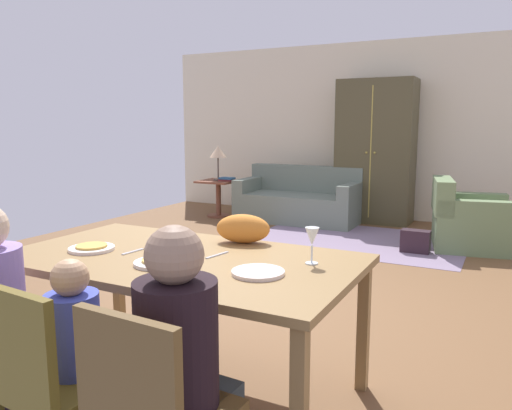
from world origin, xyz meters
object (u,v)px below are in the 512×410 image
at_px(person_woman, 184,383).
at_px(book_upper, 227,178).
at_px(book_lower, 227,180).
at_px(dining_table, 181,268).
at_px(dining_chair_child, 46,377).
at_px(person_man, 0,330).
at_px(plate_near_child, 159,263).
at_px(person_child, 82,372).
at_px(wine_glass, 312,238).
at_px(plate_near_man, 92,249).
at_px(plate_near_woman, 258,272).
at_px(table_lamp, 218,153).
at_px(cat, 243,229).
at_px(couch, 299,201).
at_px(armchair, 467,222).
at_px(side_table, 218,193).
at_px(handbag, 415,241).
at_px(armoire, 375,152).

relative_size(person_woman, book_upper, 5.04).
bearing_deg(book_lower, dining_table, -62.22).
bearing_deg(dining_table, dining_chair_child, -90.45).
distance_m(dining_table, book_lower, 5.18).
relative_size(dining_table, person_man, 1.68).
distance_m(plate_near_child, person_child, 0.63).
bearing_deg(wine_glass, book_lower, 125.04).
xyz_separation_m(plate_near_man, plate_near_woman, (1.03, 0.02, 0.00)).
height_order(table_lamp, book_upper, table_lamp).
bearing_deg(person_child, book_upper, 114.48).
xyz_separation_m(plate_near_man, cat, (0.66, 0.54, 0.08)).
height_order(couch, book_lower, couch).
bearing_deg(armchair, book_lower, 173.35).
bearing_deg(cat, couch, 92.02).
relative_size(book_lower, book_upper, 1.00).
height_order(couch, side_table, couch).
xyz_separation_m(plate_near_man, handbag, (1.13, 3.80, -0.64)).
height_order(wine_glass, book_upper, wine_glass).
height_order(armoire, book_upper, armoire).
height_order(plate_near_man, person_man, person_man).
relative_size(dining_chair_child, person_child, 0.94).
distance_m(person_man, person_woman, 1.03).
bearing_deg(plate_near_man, handbag, 73.48).
relative_size(plate_near_man, armchair, 0.25).
bearing_deg(wine_glass, plate_near_woman, -119.55).
xyz_separation_m(plate_near_child, plate_near_woman, (0.51, 0.08, 0.00)).
height_order(person_man, couch, person_man).
relative_size(dining_table, wine_glass, 10.04).
xyz_separation_m(armchair, handbag, (-0.50, -0.49, -0.19)).
bearing_deg(plate_near_man, dining_chair_child, -56.32).
distance_m(dining_table, handbag, 3.77).
height_order(plate_near_man, book_upper, plate_near_man).
xyz_separation_m(plate_near_man, book_upper, (-1.88, 4.68, -0.15)).
xyz_separation_m(wine_glass, book_upper, (-3.07, 4.38, -0.27)).
xyz_separation_m(wine_glass, dining_chair_child, (-0.68, -1.06, -0.40)).
bearing_deg(side_table, table_lamp, 180.00).
relative_size(plate_near_man, couch, 0.14).
relative_size(person_man, person_child, 1.20).
distance_m(table_lamp, book_lower, 0.44).
bearing_deg(dining_table, person_child, -89.79).
relative_size(wine_glass, person_woman, 0.17).
distance_m(side_table, table_lamp, 0.63).
distance_m(plate_near_child, couch, 5.20).
xyz_separation_m(armoire, side_table, (-2.28, -0.74, -0.67)).
relative_size(plate_near_man, person_woman, 0.23).
height_order(dining_table, plate_near_child, plate_near_child).
bearing_deg(person_child, person_man, 179.42).
relative_size(plate_near_woman, dining_chair_child, 0.29).
distance_m(dining_table, couch, 5.02).
height_order(cat, armchair, cat).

